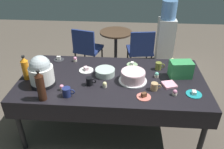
# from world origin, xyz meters

# --- Properties ---
(ground) EXTENTS (9.00, 9.00, 0.00)m
(ground) POSITION_xyz_m (0.00, 0.00, 0.00)
(ground) COLOR brown
(potluck_table) EXTENTS (2.20, 1.10, 0.75)m
(potluck_table) POSITION_xyz_m (0.00, 0.00, 0.69)
(potluck_table) COLOR black
(potluck_table) RESTS_ON ground
(frosted_layer_cake) EXTENTS (0.33, 0.33, 0.13)m
(frosted_layer_cake) POSITION_xyz_m (0.25, -0.05, 0.81)
(frosted_layer_cake) COLOR silver
(frosted_layer_cake) RESTS_ON potluck_table
(slow_cooker) EXTENTS (0.28, 0.28, 0.36)m
(slow_cooker) POSITION_xyz_m (-0.77, -0.19, 0.92)
(slow_cooker) COLOR black
(slow_cooker) RESTS_ON potluck_table
(glass_salad_bowl) EXTENTS (0.24, 0.24, 0.08)m
(glass_salad_bowl) POSITION_xyz_m (-0.09, 0.07, 0.79)
(glass_salad_bowl) COLOR #B2C6BC
(glass_salad_bowl) RESTS_ON potluck_table
(ceramic_snack_bowl) EXTENTS (0.21, 0.21, 0.10)m
(ceramic_snack_bowl) POSITION_xyz_m (-0.92, 0.17, 0.80)
(ceramic_snack_bowl) COLOR silver
(ceramic_snack_bowl) RESTS_ON potluck_table
(dessert_plate_coral) EXTENTS (0.15, 0.15, 0.05)m
(dessert_plate_coral) POSITION_xyz_m (0.36, -0.36, 0.76)
(dessert_plate_coral) COLOR #E07266
(dessert_plate_coral) RESTS_ON potluck_table
(dessert_plate_white) EXTENTS (0.18, 0.18, 0.05)m
(dessert_plate_white) POSITION_xyz_m (-0.34, 0.16, 0.76)
(dessert_plate_white) COLOR white
(dessert_plate_white) RESTS_ON potluck_table
(dessert_plate_charcoal) EXTENTS (0.14, 0.14, 0.06)m
(dessert_plate_charcoal) POSITION_xyz_m (-0.77, 0.42, 0.76)
(dessert_plate_charcoal) COLOR #2D2D33
(dessert_plate_charcoal) RESTS_ON potluck_table
(dessert_plate_teal) EXTENTS (0.17, 0.17, 0.04)m
(dessert_plate_teal) POSITION_xyz_m (0.90, -0.27, 0.76)
(dessert_plate_teal) COLOR teal
(dessert_plate_teal) RESTS_ON potluck_table
(dessert_plate_sage) EXTENTS (0.15, 0.15, 0.04)m
(dessert_plate_sage) POSITION_xyz_m (0.24, 0.35, 0.76)
(dessert_plate_sage) COLOR #8CA87F
(dessert_plate_sage) RESTS_ON potluck_table
(cupcake_rose) EXTENTS (0.05, 0.05, 0.07)m
(cupcake_rose) POSITION_xyz_m (0.78, 0.46, 0.78)
(cupcake_rose) COLOR beige
(cupcake_rose) RESTS_ON potluck_table
(cupcake_mint) EXTENTS (0.05, 0.05, 0.07)m
(cupcake_mint) POSITION_xyz_m (-0.07, -0.20, 0.78)
(cupcake_mint) COLOR beige
(cupcake_mint) RESTS_ON potluck_table
(cupcake_vanilla) EXTENTS (0.05, 0.05, 0.07)m
(cupcake_vanilla) POSITION_xyz_m (0.53, 0.06, 0.78)
(cupcake_vanilla) COLOR beige
(cupcake_vanilla) RESTS_ON potluck_table
(cupcake_cocoa) EXTENTS (0.05, 0.05, 0.07)m
(cupcake_cocoa) POSITION_xyz_m (-0.53, 0.40, 0.78)
(cupcake_cocoa) COLOR beige
(cupcake_cocoa) RESTS_ON potluck_table
(cupcake_berry) EXTENTS (0.05, 0.05, 0.07)m
(cupcake_berry) POSITION_xyz_m (0.69, -0.29, 0.78)
(cupcake_berry) COLOR beige
(cupcake_berry) RESTS_ON potluck_table
(cupcake_lemon) EXTENTS (0.05, 0.05, 0.07)m
(cupcake_lemon) POSITION_xyz_m (-0.53, -0.29, 0.78)
(cupcake_lemon) COLOR beige
(cupcake_lemon) RESTS_ON potluck_table
(soda_bottle_orange_juice) EXTENTS (0.08, 0.08, 0.30)m
(soda_bottle_orange_juice) POSITION_xyz_m (-1.00, -0.08, 0.89)
(soda_bottle_orange_juice) COLOR orange
(soda_bottle_orange_juice) RESTS_ON potluck_table
(soda_bottle_cola) EXTENTS (0.09, 0.09, 0.35)m
(soda_bottle_cola) POSITION_xyz_m (-0.68, -0.46, 0.91)
(soda_bottle_cola) COLOR #33190F
(soda_bottle_cola) RESTS_ON potluck_table
(coffee_mug_black) EXTENTS (0.12, 0.07, 0.09)m
(coffee_mug_black) POSITION_xyz_m (-0.24, -0.16, 0.80)
(coffee_mug_black) COLOR black
(coffee_mug_black) RESTS_ON potluck_table
(coffee_mug_navy) EXTENTS (0.13, 0.09, 0.10)m
(coffee_mug_navy) POSITION_xyz_m (-0.45, -0.39, 0.80)
(coffee_mug_navy) COLOR navy
(coffee_mug_navy) RESTS_ON potluck_table
(coffee_mug_tan) EXTENTS (0.12, 0.08, 0.09)m
(coffee_mug_tan) POSITION_xyz_m (0.48, -0.21, 0.79)
(coffee_mug_tan) COLOR tan
(coffee_mug_tan) RESTS_ON potluck_table
(coffee_mug_olive) EXTENTS (0.12, 0.08, 0.10)m
(coffee_mug_olive) POSITION_xyz_m (0.58, 0.26, 0.80)
(coffee_mug_olive) COLOR olive
(coffee_mug_olive) RESTS_ON potluck_table
(soda_carton) EXTENTS (0.28, 0.19, 0.20)m
(soda_carton) POSITION_xyz_m (0.81, 0.10, 0.85)
(soda_carton) COLOR #338C4C
(soda_carton) RESTS_ON potluck_table
(paper_napkin_stack) EXTENTS (0.18, 0.18, 0.02)m
(paper_napkin_stack) POSITION_xyz_m (0.66, -0.11, 0.76)
(paper_napkin_stack) COLOR pink
(paper_napkin_stack) RESTS_ON potluck_table
(maroon_chair_left) EXTENTS (0.54, 0.54, 0.85)m
(maroon_chair_left) POSITION_xyz_m (-0.57, 1.46, 0.49)
(maroon_chair_left) COLOR navy
(maroon_chair_left) RESTS_ON ground
(maroon_chair_right) EXTENTS (0.50, 0.50, 0.85)m
(maroon_chair_right) POSITION_xyz_m (0.41, 1.46, 0.49)
(maroon_chair_right) COLOR navy
(maroon_chair_right) RESTS_ON ground
(round_cafe_table) EXTENTS (0.60, 0.60, 0.72)m
(round_cafe_table) POSITION_xyz_m (-0.05, 1.68, 0.50)
(round_cafe_table) COLOR #473323
(round_cafe_table) RESTS_ON ground
(water_cooler) EXTENTS (0.32, 0.32, 1.24)m
(water_cooler) POSITION_xyz_m (0.92, 1.94, 0.59)
(water_cooler) COLOR silver
(water_cooler) RESTS_ON ground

